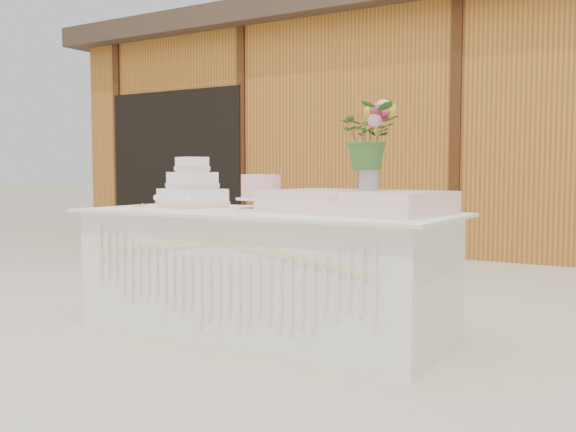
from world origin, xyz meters
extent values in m
plane|color=beige|center=(0.00, 0.00, 0.00)|extent=(80.00, 80.00, 0.00)
cube|color=#B06C24|center=(0.00, 6.00, 1.50)|extent=(12.00, 4.00, 3.00)
cube|color=#3C2D22|center=(0.00, 6.00, 3.15)|extent=(12.60, 4.60, 0.30)
cube|color=black|center=(-4.20, 3.98, 1.10)|extent=(2.40, 0.08, 2.20)
cube|color=white|center=(0.00, 0.00, 0.38)|extent=(2.28, 0.88, 0.75)
cube|color=white|center=(0.00, 0.00, 0.76)|extent=(2.40, 1.00, 0.02)
cube|color=white|center=(-0.64, 0.09, 0.83)|extent=(0.48, 0.48, 0.13)
cube|color=#FFC3A1|center=(-0.64, 0.09, 0.80)|extent=(0.49, 0.49, 0.03)
cube|color=white|center=(-0.64, 0.09, 0.95)|extent=(0.34, 0.34, 0.11)
cube|color=#FFC3A1|center=(-0.64, 0.09, 0.92)|extent=(0.36, 0.36, 0.03)
cube|color=white|center=(-0.64, 0.09, 1.06)|extent=(0.22, 0.22, 0.10)
cube|color=#FFC3A1|center=(-0.64, 0.09, 1.03)|extent=(0.24, 0.24, 0.03)
cylinder|color=white|center=(-0.03, 0.02, 0.78)|extent=(0.27, 0.27, 0.02)
cylinder|color=white|center=(-0.03, 0.02, 0.81)|extent=(0.08, 0.08, 0.05)
cylinder|color=white|center=(-0.03, 0.02, 0.84)|extent=(0.31, 0.31, 0.01)
cylinder|color=#ECAAAE|center=(-0.03, 0.02, 0.92)|extent=(0.25, 0.25, 0.15)
cube|color=#FAD1C9|center=(0.58, 0.10, 0.84)|extent=(1.13, 0.76, 0.13)
cylinder|color=#ADADB1|center=(0.66, 0.12, 0.99)|extent=(0.12, 0.12, 0.17)
imported|color=#336127|center=(0.66, 0.12, 1.26)|extent=(0.42, 0.40, 0.39)
camera|label=1|loc=(2.20, -3.31, 1.02)|focal=40.00mm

